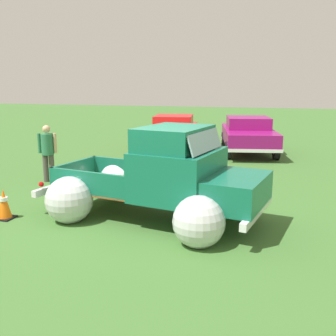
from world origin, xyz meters
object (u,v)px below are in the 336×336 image
(show_car_1, at_px, (248,133))
(vintage_pickup_truck, at_px, (167,184))
(show_car_0, at_px, (173,131))
(lane_cone_1, at_px, (183,182))
(lane_cone_0, at_px, (4,204))
(spectator_0, at_px, (48,150))

(show_car_1, bearing_deg, vintage_pickup_truck, -17.11)
(show_car_0, xyz_separation_m, lane_cone_1, (2.12, -6.57, -0.47))
(lane_cone_1, bearing_deg, show_car_1, 81.60)
(show_car_0, relative_size, lane_cone_0, 7.46)
(show_car_0, height_order, lane_cone_0, show_car_0)
(vintage_pickup_truck, bearing_deg, show_car_0, 114.60)
(show_car_1, bearing_deg, show_car_0, -101.08)
(lane_cone_0, relative_size, lane_cone_1, 1.00)
(vintage_pickup_truck, bearing_deg, spectator_0, 162.14)
(show_car_0, distance_m, show_car_1, 3.10)
(vintage_pickup_truck, bearing_deg, lane_cone_0, -155.18)
(show_car_1, relative_size, lane_cone_1, 7.48)
(show_car_0, distance_m, spectator_0, 6.70)
(vintage_pickup_truck, distance_m, lane_cone_0, 3.38)
(show_car_1, distance_m, lane_cone_1, 6.70)
(show_car_0, distance_m, lane_cone_0, 9.53)
(vintage_pickup_truck, relative_size, lane_cone_0, 7.72)
(vintage_pickup_truck, distance_m, show_car_0, 8.90)
(show_car_0, relative_size, lane_cone_1, 7.46)
(show_car_1, relative_size, lane_cone_0, 7.48)
(lane_cone_0, bearing_deg, lane_cone_1, 43.61)
(vintage_pickup_truck, distance_m, spectator_0, 4.68)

